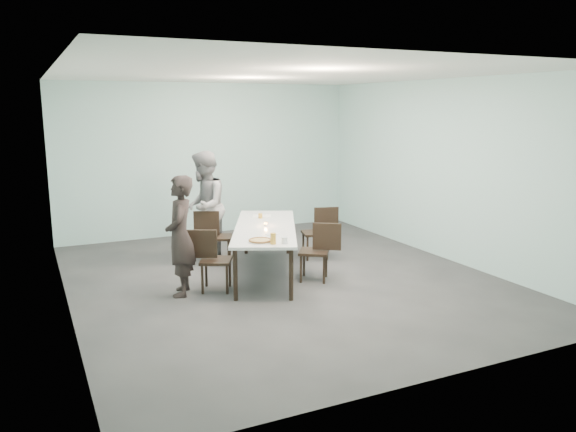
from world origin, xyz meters
name	(u,v)px	position (x,y,z in m)	size (l,w,h in m)	color
ground	(282,279)	(0.00, 0.00, 0.00)	(7.00, 7.00, 0.00)	#333335
room_shell	(282,143)	(0.00, 0.00, 2.03)	(6.02, 7.02, 3.01)	#A9D5D3
table	(265,230)	(-0.12, 0.35, 0.69)	(1.89, 2.74, 0.75)	white
chair_near_left	(210,256)	(-1.13, -0.05, 0.50)	(0.65, 0.56, 0.87)	black
chair_far_left	(214,233)	(-0.65, 1.29, 0.50)	(0.65, 0.55, 0.87)	black
chair_near_right	(319,247)	(0.48, -0.29, 0.50)	(0.63, 0.58, 0.87)	black
chair_far_right	(320,229)	(1.09, 0.82, 0.50)	(0.65, 0.51, 0.87)	black
diner_near	(180,236)	(-1.54, -0.05, 0.82)	(0.60, 0.39, 1.65)	black
diner_far	(204,207)	(-0.73, 1.50, 0.92)	(0.89, 0.69, 1.83)	gray
pizza	(260,241)	(-0.57, -0.55, 0.77)	(0.34, 0.34, 0.04)	white
side_plate	(272,234)	(-0.25, -0.20, 0.76)	(0.18, 0.18, 0.01)	white
beer_glass	(273,239)	(-0.46, -0.73, 0.82)	(0.08, 0.08, 0.15)	gold
water_tumbler	(284,240)	(-0.32, -0.77, 0.80)	(0.08, 0.08, 0.09)	silver
tealight	(266,225)	(-0.11, 0.35, 0.77)	(0.06, 0.06, 0.05)	silver
amber_tumbler	(260,216)	(0.06, 0.96, 0.79)	(0.07, 0.07, 0.08)	gold
menu	(262,216)	(0.15, 1.12, 0.75)	(0.30, 0.22, 0.01)	silver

